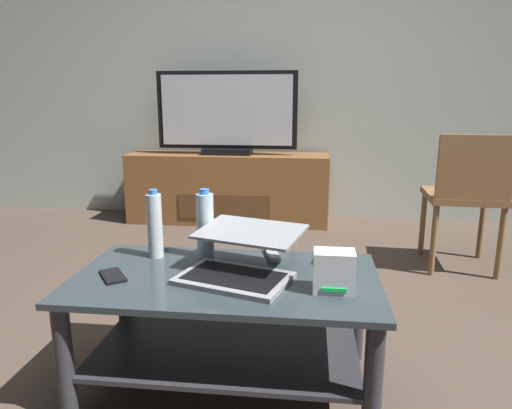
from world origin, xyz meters
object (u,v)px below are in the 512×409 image
tv_remote (272,254)px  soundbar_remote (322,256)px  television (227,115)px  dining_chair (466,192)px  media_cabinet (228,188)px  cell_phone (113,276)px  coffee_table (226,312)px  router_box (334,271)px  water_bottle_far (205,225)px  water_bottle_near (155,225)px  laptop (241,259)px

tv_remote → soundbar_remote: same height
television → dining_chair: bearing=-30.6°
media_cabinet → soundbar_remote: (0.76, -2.14, 0.16)m
cell_phone → soundbar_remote: size_ratio=0.88×
coffee_table → soundbar_remote: 0.44m
dining_chair → soundbar_remote: size_ratio=5.41×
soundbar_remote → television: bearing=118.1°
dining_chair → tv_remote: 1.58m
coffee_table → router_box: router_box is taller
water_bottle_far → cell_phone: 0.40m
water_bottle_near → soundbar_remote: bearing=4.6°
dining_chair → cell_phone: size_ratio=6.18×
media_cabinet → laptop: laptop is taller
dining_chair → cell_phone: 2.18m
coffee_table → soundbar_remote: bearing=32.7°
cell_phone → tv_remote: size_ratio=0.88×
television → laptop: (0.47, -2.33, -0.42)m
water_bottle_near → television: bearing=92.5°
media_cabinet → water_bottle_near: 2.22m
tv_remote → soundbar_remote: size_ratio=1.00×
tv_remote → television: bearing=90.4°
laptop → cell_phone: laptop is taller
coffee_table → laptop: size_ratio=2.27×
water_bottle_near → water_bottle_far: (0.20, 0.02, 0.00)m
water_bottle_near → router_box: bearing=-20.5°
water_bottle_near → tv_remote: water_bottle_near is taller
dining_chair → water_bottle_near: bearing=-142.8°
laptop → water_bottle_far: (-0.17, 0.19, 0.07)m
media_cabinet → coffee_table: bearing=-80.1°
laptop → water_bottle_near: water_bottle_near is taller
dining_chair → laptop: 1.80m
router_box → water_bottle_near: size_ratio=0.50×
television → dining_chair: 1.98m
media_cabinet → water_bottle_far: bearing=-82.2°
laptop → water_bottle_near: 0.41m
media_cabinet → router_box: (0.79, -2.46, 0.22)m
water_bottle_far → laptop: bearing=-47.5°
dining_chair → laptop: (-1.20, -1.35, 0.00)m
cell_phone → coffee_table: bearing=-27.3°
coffee_table → water_bottle_far: (-0.12, 0.20, 0.27)m
water_bottle_near → tv_remote: 0.48m
media_cabinet → dining_chair: (1.66, -1.01, 0.21)m
laptop → coffee_table: bearing=-170.0°
coffee_table → media_cabinet: size_ratio=0.64×
router_box → cell_phone: (-0.78, 0.03, -0.06)m
media_cabinet → water_bottle_near: bearing=-87.5°
laptop → tv_remote: 0.25m
dining_chair → water_bottle_far: dining_chair is taller
media_cabinet → dining_chair: 1.95m
television → soundbar_remote: 2.30m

